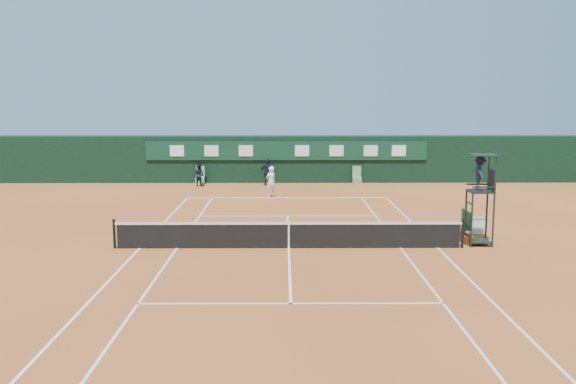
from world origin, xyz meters
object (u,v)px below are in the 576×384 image
object	(u,v)px
tennis_net	(289,235)
player_bench	(463,223)
umpire_chair	(481,180)
player	(271,182)
cooler	(476,225)

from	to	relation	value
tennis_net	player_bench	xyz separation A→B (m)	(6.86, 1.68, 0.09)
umpire_chair	player	xyz separation A→B (m)	(-8.02, 11.73, -1.60)
player	player_bench	bearing A→B (deg)	87.81
tennis_net	cooler	xyz separation A→B (m)	(7.71, 2.64, -0.18)
tennis_net	cooler	size ratio (longest dim) A/B	20.00
umpire_chair	tennis_net	bearing A→B (deg)	-176.04
umpire_chair	player_bench	bearing A→B (deg)	102.86
tennis_net	player	xyz separation A→B (m)	(-0.89, 12.23, 0.35)
player_bench	player	bearing A→B (deg)	126.32
umpire_chair	player_bench	distance (m)	2.23
umpire_chair	cooler	world-z (taller)	umpire_chair
cooler	player_bench	bearing A→B (deg)	-131.44
tennis_net	umpire_chair	distance (m)	7.41
tennis_net	player_bench	distance (m)	7.07
tennis_net	player	distance (m)	12.27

